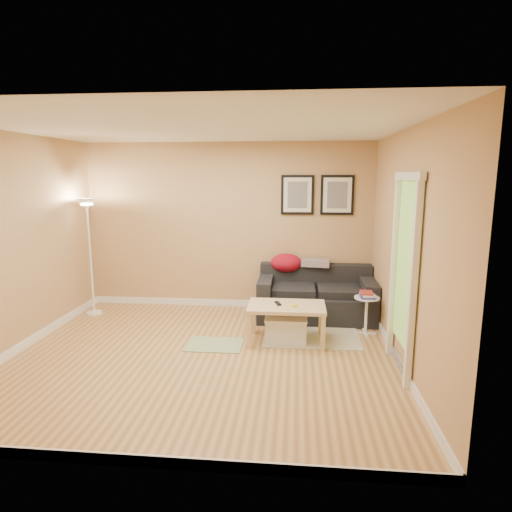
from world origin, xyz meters
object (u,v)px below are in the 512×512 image
object	(u,v)px
floor_lamp	(91,260)
coffee_table	(286,323)
side_table	(366,315)
sofa	(316,293)
storage_bin	(286,329)
book_stack	(367,294)

from	to	relation	value
floor_lamp	coffee_table	bearing A→B (deg)	-16.01
side_table	floor_lamp	world-z (taller)	floor_lamp
sofa	storage_bin	distance (m)	1.07
coffee_table	storage_bin	bearing A→B (deg)	87.47
storage_bin	book_stack	distance (m)	1.17
coffee_table	floor_lamp	world-z (taller)	floor_lamp
side_table	book_stack	size ratio (longest dim) A/B	2.12
storage_bin	book_stack	size ratio (longest dim) A/B	2.23
sofa	coffee_table	distance (m)	1.08
coffee_table	book_stack	distance (m)	1.15
book_stack	floor_lamp	xyz separation A→B (m)	(-4.02, 0.48, 0.29)
side_table	book_stack	world-z (taller)	book_stack
coffee_table	floor_lamp	distance (m)	3.14
storage_bin	side_table	distance (m)	1.12
storage_bin	coffee_table	bearing A→B (deg)	-81.11
coffee_table	storage_bin	xyz separation A→B (m)	(-0.00, 0.02, -0.08)
sofa	book_stack	size ratio (longest dim) A/B	7.10
storage_bin	floor_lamp	xyz separation A→B (m)	(-2.96, 0.83, 0.67)
sofa	storage_bin	bearing A→B (deg)	-113.36
sofa	coffee_table	size ratio (longest dim) A/B	1.75
side_table	book_stack	distance (m)	0.29
side_table	floor_lamp	size ratio (longest dim) A/B	0.29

